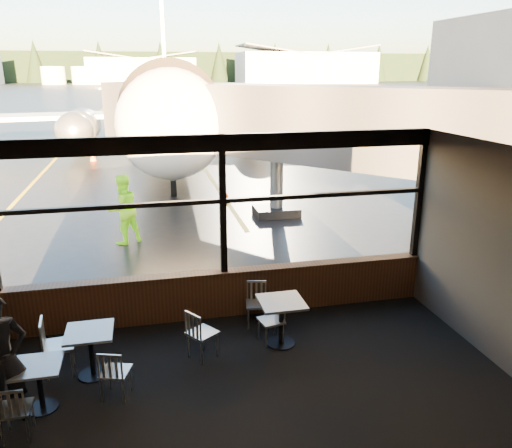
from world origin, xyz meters
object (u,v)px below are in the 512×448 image
object	(u,v)px
jet_bridge	(312,151)
cone_nose	(225,195)
chair_left_s	(15,410)
cafe_table_near	(281,323)
chair_mid_s	(116,372)
chair_near_e	(271,321)
chair_near_n	(257,305)
chair_mid_w	(59,346)
cone_wing	(93,156)
cafe_table_mid	(92,353)
ground_crew	(123,209)
airliner	(165,58)
passenger	(2,361)
chair_near_w	(202,333)
cafe_table_left	(40,387)

from	to	relation	value
jet_bridge	cone_nose	bearing A→B (deg)	124.50
cone_nose	chair_left_s	bearing A→B (deg)	-111.91
cafe_table_near	chair_mid_s	world-z (taller)	cafe_table_near
chair_near_e	chair_near_n	xyz separation A→B (m)	(-0.10, 0.66, 0.01)
chair_mid_s	cone_nose	world-z (taller)	chair_mid_s
chair_near_n	chair_mid_w	bearing A→B (deg)	24.10
cone_wing	chair_mid_w	bearing A→B (deg)	-86.75
cafe_table_mid	jet_bridge	bearing A→B (deg)	49.88
chair_mid_w	cafe_table_near	bearing A→B (deg)	85.38
chair_near_e	ground_crew	distance (m)	6.58
chair_mid_s	chair_mid_w	xyz separation A→B (m)	(-0.88, 0.82, 0.07)
airliner	chair_mid_w	bearing A→B (deg)	-94.95
chair_mid_s	passenger	bearing A→B (deg)	-153.20
cone_wing	cone_nose	bearing A→B (deg)	-61.81
airliner	cafe_table_near	bearing A→B (deg)	-85.96
chair_mid_s	cone_wing	xyz separation A→B (m)	(-2.02, 20.89, -0.16)
cafe_table_mid	cone_wing	xyz separation A→B (m)	(-1.64, 20.26, -0.14)
cafe_table_mid	cone_wing	bearing A→B (deg)	94.62
jet_bridge	chair_near_e	distance (m)	7.55
ground_crew	chair_near_w	bearing A→B (deg)	71.71
chair_near_w	chair_near_e	bearing A→B (deg)	65.08
cone_wing	cafe_table_mid	bearing A→B (deg)	-85.38
cafe_table_mid	chair_mid_w	size ratio (longest dim) A/B	0.82
chair_left_s	passenger	xyz separation A→B (m)	(-0.18, 0.35, 0.52)
cafe_table_left	chair_near_e	distance (m)	3.73
chair_near_w	cone_wing	xyz separation A→B (m)	(-3.37, 20.12, -0.19)
chair_mid_s	cone_wing	distance (m)	20.99
chair_mid_w	passenger	distance (m)	1.24
cafe_table_near	jet_bridge	bearing A→B (deg)	67.37
chair_mid_s	passenger	world-z (taller)	passenger
jet_bridge	chair_mid_s	world-z (taller)	jet_bridge
cafe_table_left	chair_mid_s	world-z (taller)	chair_mid_s
cone_nose	cafe_table_left	bearing A→B (deg)	-111.96
chair_mid_s	ground_crew	xyz separation A→B (m)	(-0.05, 7.00, 0.55)
cafe_table_left	chair_mid_w	world-z (taller)	chair_mid_w
cafe_table_left	chair_mid_w	distance (m)	0.88
cafe_table_near	passenger	distance (m)	4.29
jet_bridge	ground_crew	bearing A→B (deg)	-173.23
jet_bridge	chair_near_e	world-z (taller)	jet_bridge
cafe_table_near	chair_near_e	world-z (taller)	cafe_table_near
jet_bridge	cafe_table_left	distance (m)	10.31
chair_near_w	chair_near_n	distance (m)	1.42
chair_near_n	passenger	world-z (taller)	passenger
chair_near_e	cafe_table_near	bearing A→B (deg)	-132.86
chair_mid_w	cone_wing	bearing A→B (deg)	177.47
cafe_table_near	cone_nose	world-z (taller)	cafe_table_near
airliner	chair_near_w	size ratio (longest dim) A/B	39.32
jet_bridge	chair_mid_w	xyz separation A→B (m)	(-6.43, -6.85, -1.79)
chair_near_e	passenger	xyz separation A→B (m)	(-3.96, -1.20, 0.52)
chair_near_e	cone_nose	size ratio (longest dim) A/B	1.49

